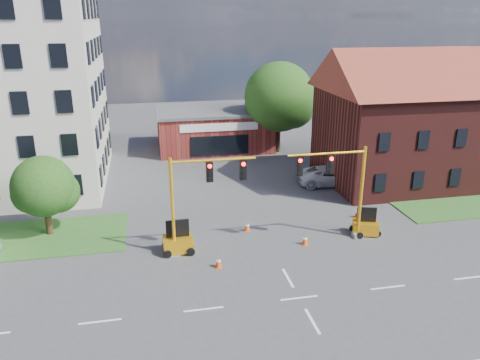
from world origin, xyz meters
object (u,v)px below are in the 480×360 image
Objects in this scene: pickup_white at (331,176)px; trailer_west at (178,242)px; trailer_east at (365,226)px; signal_mast_east at (338,183)px; signal_mast_west at (200,193)px.

trailer_west is at bearing 132.45° from pickup_white.
trailer_west is 16.97m from pickup_white.
trailer_west is 12.44m from trailer_east.
signal_mast_east is at bearing -154.89° from trailer_east.
trailer_east is at bearing 178.89° from pickup_white.
pickup_white is at bearing 69.16° from signal_mast_east.
trailer_west reaches higher than trailer_east.
pickup_white is at bearing 38.63° from signal_mast_west.
signal_mast_east is 10.63m from trailer_west.
trailer_west is (-1.40, 0.30, -3.28)m from signal_mast_west.
trailer_east is at bearing 1.64° from signal_mast_west.
signal_mast_west is 1.07× the size of pickup_white.
trailer_east is at bearing 7.75° from signal_mast_east.
signal_mast_west reaches higher than pickup_white.
trailer_east is (12.44, 0.02, -0.07)m from trailer_west.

